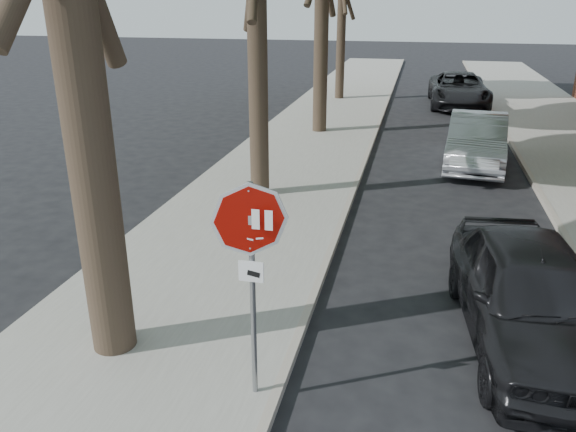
# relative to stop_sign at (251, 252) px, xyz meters

# --- Properties ---
(ground) EXTENTS (120.00, 120.00, 0.00)m
(ground) POSITION_rel_stop_sign_xyz_m (0.70, 0.03, -1.95)
(ground) COLOR black
(ground) RESTS_ON ground
(sidewalk_left) EXTENTS (4.00, 55.00, 0.12)m
(sidewalk_left) POSITION_rel_stop_sign_xyz_m (-1.80, 12.03, -1.89)
(sidewalk_left) COLOR gray
(sidewalk_left) RESTS_ON ground
(curb_left) EXTENTS (0.12, 55.00, 0.13)m
(curb_left) POSITION_rel_stop_sign_xyz_m (0.25, 12.03, -1.88)
(curb_left) COLOR #9E9384
(curb_left) RESTS_ON ground
(curb_right) EXTENTS (0.12, 55.00, 0.13)m
(curb_right) POSITION_rel_stop_sign_xyz_m (4.65, 12.03, -1.88)
(curb_right) COLOR #9E9384
(curb_right) RESTS_ON ground
(stop_sign) EXTENTS (0.76, 0.34, 2.61)m
(stop_sign) POSITION_rel_stop_sign_xyz_m (0.00, 0.00, 0.00)
(stop_sign) COLOR gray
(stop_sign) RESTS_ON sidewalk_left
(car_a) EXTENTS (2.14, 4.45, 1.46)m
(car_a) POSITION_rel_stop_sign_xyz_m (3.30, 2.03, -1.22)
(car_a) COLOR black
(car_a) RESTS_ON ground
(car_b) EXTENTS (1.92, 4.49, 1.44)m
(car_b) POSITION_rel_stop_sign_xyz_m (3.30, 11.07, -1.23)
(car_b) COLOR #B3B4BB
(car_b) RESTS_ON ground
(car_d) EXTENTS (2.56, 5.28, 1.45)m
(car_d) POSITION_rel_stop_sign_xyz_m (3.30, 20.68, -1.22)
(car_d) COLOR black
(car_d) RESTS_ON ground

